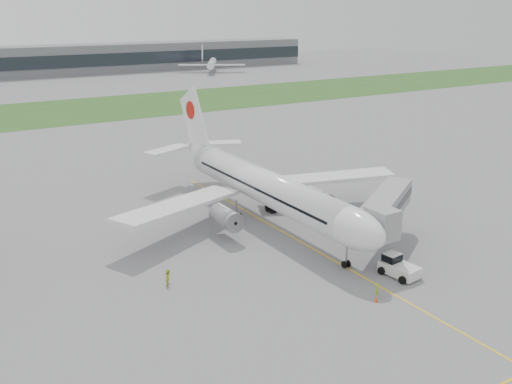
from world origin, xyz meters
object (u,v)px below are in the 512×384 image
pushback_tug (398,266)px  jet_bridge (386,208)px  ground_crew_near (377,290)px  airliner (261,184)px

pushback_tug → jet_bridge: size_ratio=0.33×
pushback_tug → ground_crew_near: 6.56m
pushback_tug → ground_crew_near: bearing=-161.0°
pushback_tug → jet_bridge: jet_bridge is taller
pushback_tug → airliner: bearing=92.7°
airliner → pushback_tug: bearing=-80.9°
jet_bridge → pushback_tug: bearing=-155.2°
pushback_tug → ground_crew_near: (-5.92, -2.81, -0.30)m
airliner → jet_bridge: size_ratio=3.55×
ground_crew_near → pushback_tug: bearing=160.5°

